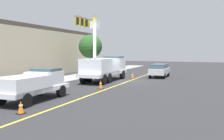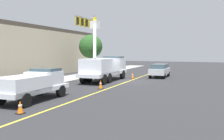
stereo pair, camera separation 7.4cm
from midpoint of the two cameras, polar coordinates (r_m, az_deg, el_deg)
The scene contains 12 objects.
ground at distance 27.07m, azimuth 3.65°, elevation -2.68°, with size 120.00×120.00×0.00m, color #2D2D30.
sidewalk_far_side at distance 30.17m, azimuth -9.94°, elevation -1.92°, with size 60.00×3.60×0.12m, color #9E9E99.
lane_centre_stripe at distance 27.07m, azimuth 3.65°, elevation -2.67°, with size 50.00×0.16×0.01m, color yellow.
utility_bucket_truck at distance 27.55m, azimuth -1.61°, elevation 0.82°, with size 8.36×3.89×7.25m.
service_pickup_truck at distance 17.13m, azimuth -17.65°, elevation -3.05°, with size 5.74×2.52×2.06m.
passing_minivan at distance 32.13m, azimuth 10.96°, elevation 0.07°, with size 4.93×2.25×1.69m.
traffic_cone_leading at distance 13.89m, azimuth -20.15°, elevation -8.01°, with size 0.40×0.40×0.69m.
traffic_cone_mid_front at distance 21.70m, azimuth -2.55°, elevation -3.34°, with size 0.40×0.40×0.78m.
traffic_cone_mid_rear at distance 30.00m, azimuth 4.81°, elevation -1.29°, with size 0.40×0.40×0.77m.
traffic_signal_mast at distance 32.65m, azimuth -5.30°, elevation 8.78°, with size 5.26×0.82×8.20m.
commercial_building_backdrop at distance 37.61m, azimuth -18.39°, elevation 4.08°, with size 25.40×9.76×6.62m.
street_tree_right at distance 36.73m, azimuth -4.85°, elevation 5.37°, with size 3.44×3.44×5.75m.
Camera 2 is at (-24.89, -10.14, 3.20)m, focal length 39.91 mm.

